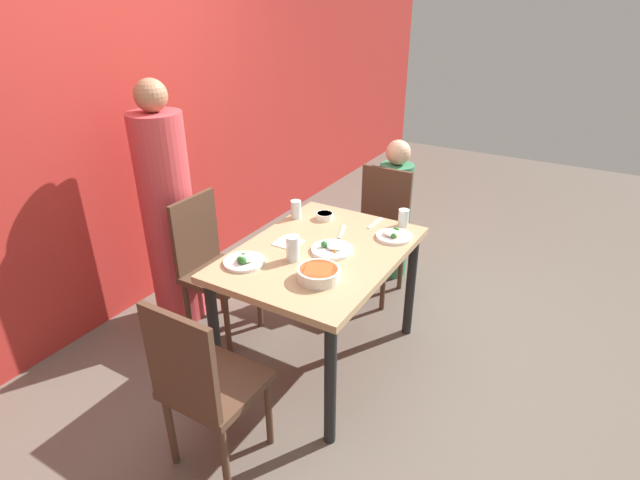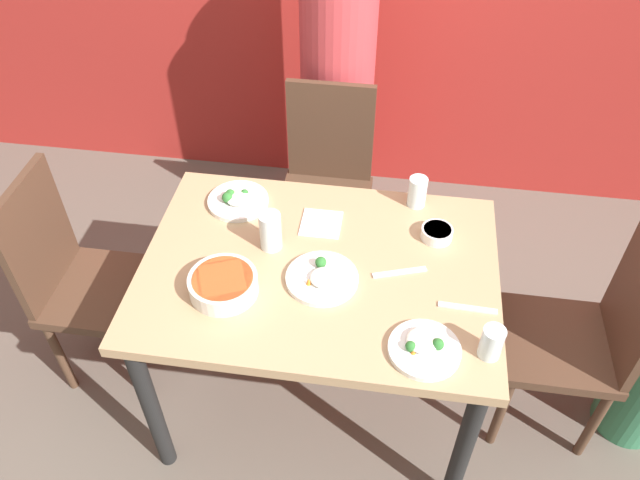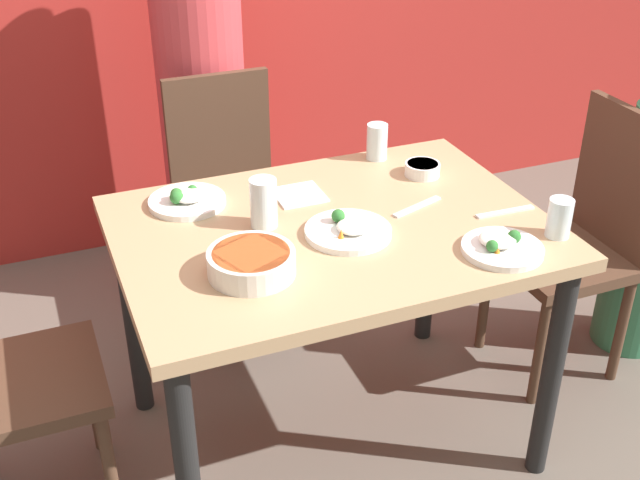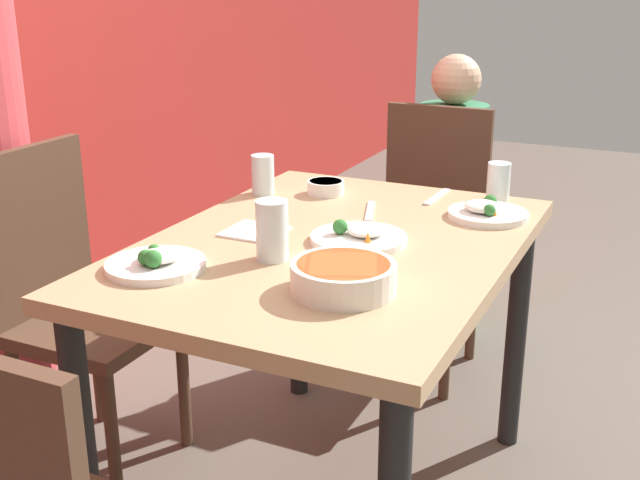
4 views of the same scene
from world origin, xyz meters
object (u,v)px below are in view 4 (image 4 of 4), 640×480
at_px(chair_child_spot, 425,232).
at_px(plate_rice_adult, 156,263).
at_px(bowl_curry, 343,277).
at_px(chair_adult_spot, 75,300).
at_px(glass_water_tall, 263,175).
at_px(person_child, 449,209).

relative_size(chair_child_spot, plate_rice_adult, 4.23).
bearing_deg(bowl_curry, chair_adult_spot, 77.72).
xyz_separation_m(plate_rice_adult, glass_water_tall, (0.64, 0.09, 0.04)).
bearing_deg(bowl_curry, glass_water_tall, 41.34).
distance_m(chair_child_spot, glass_water_tall, 0.76).
xyz_separation_m(chair_adult_spot, glass_water_tall, (0.38, -0.40, 0.32)).
relative_size(plate_rice_adult, glass_water_tall, 1.92).
relative_size(chair_adult_spot, person_child, 0.85).
bearing_deg(chair_child_spot, bowl_curry, -80.07).
height_order(chair_child_spot, person_child, person_child).
relative_size(chair_child_spot, glass_water_tall, 8.11).
height_order(chair_child_spot, bowl_curry, chair_child_spot).
relative_size(bowl_curry, glass_water_tall, 1.89).
relative_size(chair_adult_spot, chair_child_spot, 1.00).
height_order(chair_child_spot, plate_rice_adult, chair_child_spot).
height_order(chair_child_spot, glass_water_tall, chair_child_spot).
height_order(bowl_curry, plate_rice_adult, bowl_curry).
height_order(chair_adult_spot, person_child, person_child).
distance_m(bowl_curry, glass_water_tall, 0.78).
height_order(plate_rice_adult, glass_water_tall, glass_water_tall).
xyz_separation_m(chair_adult_spot, person_child, (1.30, -0.71, 0.01)).
bearing_deg(chair_child_spot, person_child, 90.00).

